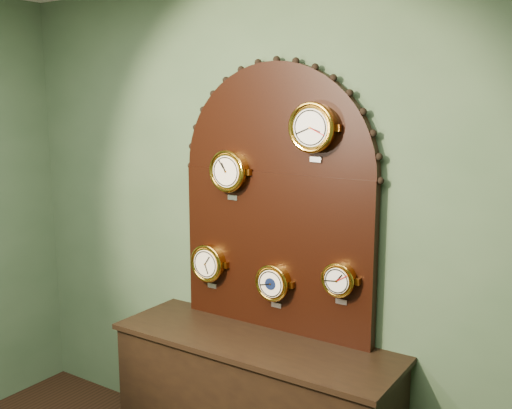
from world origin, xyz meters
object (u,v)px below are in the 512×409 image
Objects in this scene: roman_clock at (229,171)px; hygrometer at (209,263)px; barometer at (273,283)px; tide_clock at (339,279)px; arabic_clock at (313,128)px; display_board at (276,191)px.

hygrometer is (-0.16, 0.00, -0.56)m from roman_clock.
hygrometer is at bearing 179.89° from roman_clock.
roman_clock is 0.68m from barometer.
tide_clock is at bearing 0.08° from hygrometer.
arabic_clock is 1.11× the size of hygrometer.
display_board is 0.51m from barometer.
tide_clock is at bearing 0.12° from roman_clock.
display_board is 5.46× the size of hygrometer.
hygrometer is 1.07× the size of barometer.
arabic_clock is at bearing -179.33° from tide_clock.
arabic_clock is 1.32× the size of tide_clock.
display_board is 4.91× the size of arabic_clock.
roman_clock is 0.94× the size of arabic_clock.
display_board is at bearing 13.84° from roman_clock.
arabic_clock reaches higher than hygrometer.
hygrometer is at bearing -179.96° from barometer.
tide_clock is (0.40, 0.00, 0.09)m from barometer.
display_board is at bearing 8.83° from hygrometer.
tide_clock is (0.17, 0.00, -0.78)m from arabic_clock.
display_board reaches higher than roman_clock.
display_board is 0.45m from arabic_clock.
display_board reaches higher than tide_clock.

